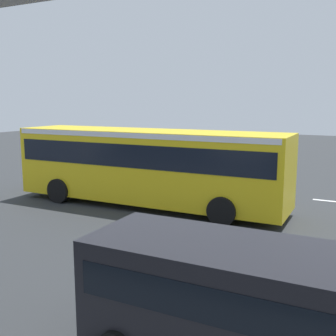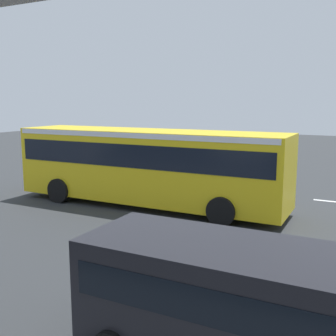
% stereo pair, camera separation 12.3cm
% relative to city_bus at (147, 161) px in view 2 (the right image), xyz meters
% --- Properties ---
extents(ground, '(80.00, 80.00, 0.00)m').
position_rel_city_bus_xyz_m(ground, '(-1.07, -1.16, -1.88)').
color(ground, '#2D3033').
extents(city_bus, '(11.54, 2.85, 3.15)m').
position_rel_city_bus_xyz_m(city_bus, '(0.00, 0.00, 0.00)').
color(city_bus, yellow).
rests_on(city_bus, ground).
extents(parked_van, '(4.80, 2.17, 2.05)m').
position_rel_city_bus_xyz_m(parked_van, '(-6.29, 8.37, -0.70)').
color(parked_van, black).
rests_on(parked_van, ground).
extents(pedestrian, '(0.38, 0.38, 1.79)m').
position_rel_city_bus_xyz_m(pedestrian, '(-0.58, -5.12, -1.00)').
color(pedestrian, '#2D2D38').
rests_on(pedestrian, ground).
extents(traffic_sign, '(0.08, 0.60, 2.80)m').
position_rel_city_bus_xyz_m(traffic_sign, '(6.05, -4.07, 0.01)').
color(traffic_sign, slate).
rests_on(traffic_sign, ground).
extents(lane_dash_left, '(2.00, 0.20, 0.01)m').
position_rel_city_bus_xyz_m(lane_dash_left, '(-3.07, -4.22, -1.88)').
color(lane_dash_left, silver).
rests_on(lane_dash_left, ground).
extents(lane_dash_centre, '(2.00, 0.20, 0.01)m').
position_rel_city_bus_xyz_m(lane_dash_centre, '(0.93, -4.22, -1.88)').
color(lane_dash_centre, silver).
rests_on(lane_dash_centre, ground).
extents(lane_dash_right, '(2.00, 0.20, 0.01)m').
position_rel_city_bus_xyz_m(lane_dash_right, '(4.93, -4.22, -1.88)').
color(lane_dash_right, silver).
rests_on(lane_dash_right, ground).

